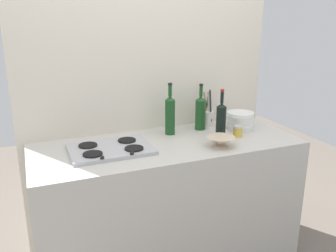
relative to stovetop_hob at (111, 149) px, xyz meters
name	(u,v)px	position (x,y,z in m)	size (l,w,h in m)	color
counter_block	(168,203)	(0.39, 0.00, -0.46)	(1.80, 0.70, 0.90)	beige
backsplash_panel	(149,81)	(0.39, 0.38, 0.34)	(1.90, 0.06, 2.52)	beige
stovetop_hob	(111,149)	(0.00, 0.00, 0.00)	(0.52, 0.36, 0.04)	#B2B2B7
plate_stack	(240,121)	(1.02, 0.10, 0.05)	(0.21, 0.21, 0.13)	white
wine_bottle_leftmost	(221,119)	(0.79, -0.01, 0.11)	(0.07, 0.07, 0.34)	black
wine_bottle_mid_left	(200,112)	(0.73, 0.20, 0.12)	(0.08, 0.08, 0.35)	#19471E
wine_bottle_mid_right	(170,114)	(0.48, 0.18, 0.13)	(0.07, 0.07, 0.37)	#19471E
mixing_bowl	(221,141)	(0.68, -0.19, 0.02)	(0.19, 0.19, 0.07)	beige
utensil_crock	(207,117)	(0.82, 0.26, 0.06)	(0.10, 0.10, 0.28)	silver
condiment_jar_front	(238,131)	(0.90, -0.06, 0.03)	(0.07, 0.07, 0.08)	gold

